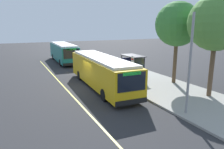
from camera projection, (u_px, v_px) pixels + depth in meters
ground_plane at (90, 88)px, 20.24m from camera, size 120.00×120.00×0.00m
sidewalk_curb at (143, 80)px, 22.76m from camera, size 44.00×6.40×0.15m
lane_stripe_center at (67, 90)px, 19.31m from camera, size 36.00×0.14×0.01m
transit_bus_main at (101, 71)px, 19.99m from camera, size 12.06×3.01×2.95m
transit_bus_second at (64, 52)px, 34.11m from camera, size 11.15×2.94×2.95m
bus_shelter at (133, 61)px, 23.29m from camera, size 2.90×1.60×2.48m
waiting_bench at (133, 73)px, 23.33m from camera, size 1.60×0.48×0.95m
route_sign_post at (133, 66)px, 20.29m from camera, size 0.44×0.08×2.80m
pedestrian_commuter at (134, 73)px, 21.14m from camera, size 0.24×0.40×1.69m
street_tree_near_shelter at (177, 24)px, 20.21m from camera, size 4.23×4.23×7.85m
street_tree_upstreet at (216, 23)px, 16.15m from camera, size 4.28×4.28×7.95m
utility_pole at (190, 65)px, 13.28m from camera, size 0.16×0.16×6.40m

